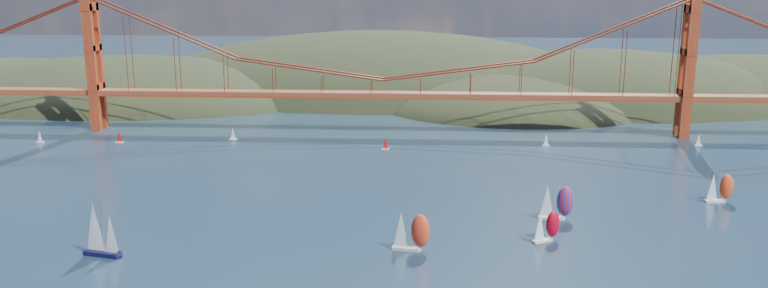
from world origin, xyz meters
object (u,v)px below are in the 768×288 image
(racer_1, at_px, (546,226))
(racer_rwb, at_px, (556,202))
(racer_3, at_px, (719,187))
(racer_0, at_px, (410,231))
(sloop_navy, at_px, (99,230))

(racer_1, height_order, racer_rwb, racer_rwb)
(racer_1, xyz_separation_m, racer_3, (54.93, 35.07, 0.34))
(racer_0, bearing_deg, racer_3, 34.84)
(racer_rwb, bearing_deg, sloop_navy, -160.53)
(sloop_navy, height_order, racer_rwb, sloop_navy)
(racer_0, height_order, racer_rwb, racer_rwb)
(sloop_navy, relative_size, racer_3, 1.50)
(sloop_navy, bearing_deg, racer_0, 18.61)
(racer_rwb, bearing_deg, racer_3, 23.17)
(racer_0, bearing_deg, racer_rwb, 41.80)
(sloop_navy, bearing_deg, racer_rwb, 28.97)
(sloop_navy, relative_size, racer_0, 1.35)
(racer_0, height_order, racer_1, racer_0)
(racer_0, distance_m, racer_1, 34.61)
(sloop_navy, bearing_deg, racer_1, 21.07)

